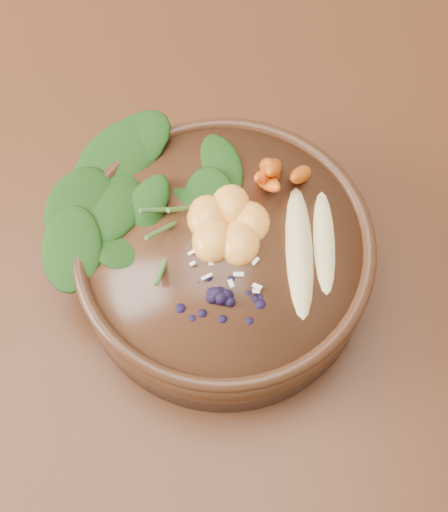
{
  "coord_description": "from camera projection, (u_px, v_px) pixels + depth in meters",
  "views": [
    {
      "loc": [
        0.32,
        -0.47,
        1.49
      ],
      "look_at": [
        0.31,
        -0.14,
        0.8
      ],
      "focal_mm": 50.0,
      "sensor_mm": 36.0,
      "label": 1
    }
  ],
  "objects": [
    {
      "name": "banana_halves",
      "position": [
        313.0,
        239.0,
        0.72
      ],
      "size": [
        0.06,
        0.18,
        0.03
      ],
      "rotation": [
        0.0,
        0.0,
        -0.06
      ],
      "color": "#E0CC84",
      "rests_on": "stoneware_bowl"
    },
    {
      "name": "stoneware_bowl",
      "position": [
        224.0,
        260.0,
        0.78
      ],
      "size": [
        0.33,
        0.33,
        0.08
      ],
      "primitive_type": "cylinder",
      "rotation": [
        0.0,
        0.0,
        -0.06
      ],
      "color": "#412211",
      "rests_on": "dining_table"
    },
    {
      "name": "blueberry_pile",
      "position": [
        221.0,
        292.0,
        0.69
      ],
      "size": [
        0.15,
        0.12,
        0.04
      ],
      "primitive_type": null,
      "rotation": [
        0.0,
        0.0,
        -0.06
      ],
      "color": "black",
      "rests_on": "stoneware_bowl"
    },
    {
      "name": "coconut_flakes",
      "position": [
        224.0,
        260.0,
        0.72
      ],
      "size": [
        0.1,
        0.08,
        0.01
      ],
      "primitive_type": null,
      "rotation": [
        0.0,
        0.0,
        -0.06
      ],
      "color": "white",
      "rests_on": "stoneware_bowl"
    },
    {
      "name": "mandarin_cluster",
      "position": [
        228.0,
        218.0,
        0.73
      ],
      "size": [
        0.1,
        0.11,
        0.03
      ],
      "primitive_type": null,
      "rotation": [
        0.0,
        0.0,
        -0.06
      ],
      "color": "#FFA038",
      "rests_on": "stoneware_bowl"
    },
    {
      "name": "kale_heap",
      "position": [
        184.0,
        173.0,
        0.75
      ],
      "size": [
        0.22,
        0.2,
        0.05
      ],
      "primitive_type": null,
      "rotation": [
        0.0,
        0.0,
        -0.06
      ],
      "color": "#1B4111",
      "rests_on": "stoneware_bowl"
    },
    {
      "name": "carrot_cluster",
      "position": [
        286.0,
        155.0,
        0.73
      ],
      "size": [
        0.07,
        0.07,
        0.09
      ],
      "primitive_type": null,
      "rotation": [
        0.0,
        0.0,
        -0.06
      ],
      "color": "orange",
      "rests_on": "stoneware_bowl"
    },
    {
      "name": "ground",
      "position": [
        84.0,
        353.0,
        1.56
      ],
      "size": [
        4.0,
        4.0,
        0.0
      ],
      "primitive_type": "plane",
      "color": "#381E0F",
      "rests_on": "ground"
    }
  ]
}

